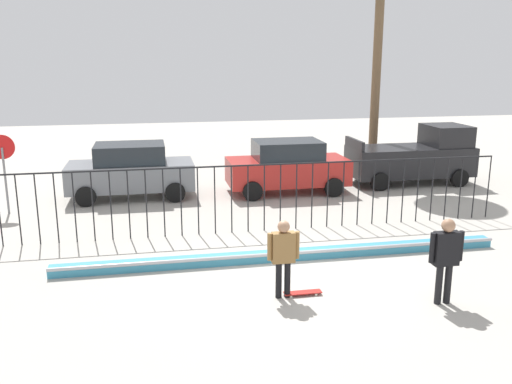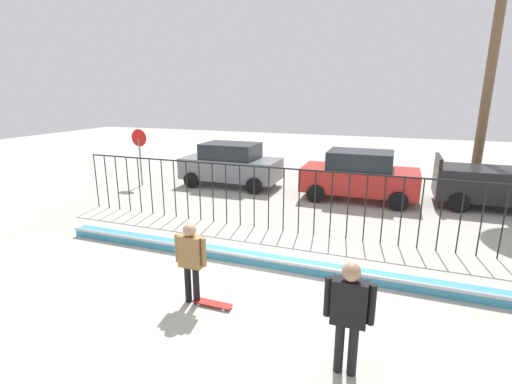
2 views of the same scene
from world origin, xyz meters
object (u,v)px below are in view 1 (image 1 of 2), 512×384
(skateboard, at_px, (303,293))
(camera_operator, at_px, (446,253))
(parked_car_red, at_px, (287,166))
(stop_sign, at_px, (4,163))
(skateboarder, at_px, (283,252))
(parked_car_gray, at_px, (131,170))
(pickup_truck, at_px, (416,157))

(skateboard, bearing_deg, camera_operator, -6.68)
(camera_operator, height_order, parked_car_red, parked_car_red)
(skateboard, bearing_deg, parked_car_red, 90.03)
(parked_car_red, distance_m, stop_sign, 9.40)
(camera_operator, height_order, stop_sign, stop_sign)
(skateboarder, xyz_separation_m, camera_operator, (3.09, -0.90, 0.07))
(parked_car_gray, xyz_separation_m, parked_car_red, (5.54, -0.33, 0.00))
(skateboard, relative_size, camera_operator, 0.45)
(skateboarder, bearing_deg, parked_car_red, 80.02)
(skateboarder, distance_m, parked_car_gray, 9.61)
(skateboarder, bearing_deg, skateboard, 5.84)
(pickup_truck, bearing_deg, parked_car_red, -171.56)
(parked_car_gray, distance_m, parked_car_red, 5.54)
(parked_car_red, relative_size, pickup_truck, 0.91)
(skateboarder, relative_size, stop_sign, 0.66)
(parked_car_gray, relative_size, parked_car_red, 1.00)
(skateboarder, distance_m, camera_operator, 3.22)
(skateboarder, height_order, skateboard, skateboarder)
(parked_car_red, xyz_separation_m, stop_sign, (-9.33, -0.98, 0.64))
(camera_operator, height_order, pickup_truck, pickup_truck)
(stop_sign, bearing_deg, skateboard, -46.08)
(skateboard, xyz_separation_m, camera_operator, (2.66, -0.91, 1.01))
(camera_operator, xyz_separation_m, parked_car_gray, (-6.32, 9.95, -0.09))
(skateboarder, height_order, stop_sign, stop_sign)
(skateboarder, bearing_deg, stop_sign, 137.00)
(parked_car_red, xyz_separation_m, pickup_truck, (5.26, 0.53, 0.06))
(parked_car_gray, relative_size, stop_sign, 1.72)
(camera_operator, xyz_separation_m, parked_car_red, (-0.79, 9.62, -0.09))
(skateboarder, xyz_separation_m, pickup_truck, (7.56, 9.25, 0.04))
(skateboarder, height_order, parked_car_gray, parked_car_gray)
(skateboarder, xyz_separation_m, stop_sign, (-7.02, 7.75, 0.62))
(parked_car_gray, height_order, parked_car_red, same)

